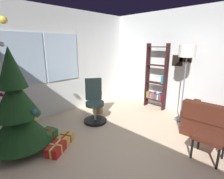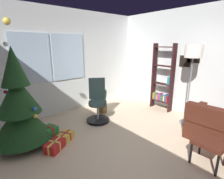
# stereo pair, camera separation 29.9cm
# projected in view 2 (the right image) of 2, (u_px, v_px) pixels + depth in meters

# --- Properties ---
(ground_plane) EXTENTS (4.76, 5.59, 0.10)m
(ground_plane) POSITION_uv_depth(u_px,v_px,m) (144.00, 160.00, 2.90)
(ground_plane) COLOR beige
(wall_back_with_windows) EXTENTS (4.76, 0.12, 2.76)m
(wall_back_with_windows) POSITION_uv_depth(u_px,v_px,m) (63.00, 62.00, 4.62)
(wall_back_with_windows) COLOR silver
(wall_back_with_windows) RESTS_ON ground_plane
(wall_right_with_frames) EXTENTS (0.12, 5.59, 2.76)m
(wall_right_with_frames) POSITION_uv_depth(u_px,v_px,m) (213.00, 65.00, 4.05)
(wall_right_with_frames) COLOR silver
(wall_right_with_frames) RESTS_ON ground_plane
(footstool) EXTENTS (0.40, 0.44, 0.41)m
(footstool) POSITION_uv_depth(u_px,v_px,m) (210.00, 144.00, 2.65)
(footstool) COLOR #441D13
(footstool) RESTS_ON ground_plane
(holiday_tree) EXTENTS (1.04, 1.04, 2.27)m
(holiday_tree) POSITION_uv_depth(u_px,v_px,m) (19.00, 107.00, 3.07)
(holiday_tree) COLOR #4C331E
(holiday_tree) RESTS_ON ground_plane
(gift_box_red) EXTENTS (0.42, 0.38, 0.18)m
(gift_box_red) POSITION_uv_depth(u_px,v_px,m) (55.00, 146.00, 3.08)
(gift_box_red) COLOR red
(gift_box_red) RESTS_ON ground_plane
(gift_box_green) EXTENTS (0.34, 0.34, 0.28)m
(gift_box_green) POSITION_uv_depth(u_px,v_px,m) (49.00, 133.00, 3.41)
(gift_box_green) COLOR #1E722D
(gift_box_green) RESTS_ON ground_plane
(gift_box_gold) EXTENTS (0.37, 0.35, 0.15)m
(gift_box_gold) POSITION_uv_depth(u_px,v_px,m) (66.00, 136.00, 3.43)
(gift_box_gold) COLOR gold
(gift_box_gold) RESTS_ON ground_plane
(office_chair) EXTENTS (0.58, 0.59, 1.06)m
(office_chair) POSITION_uv_depth(u_px,v_px,m) (98.00, 105.00, 4.21)
(office_chair) COLOR black
(office_chair) RESTS_ON ground_plane
(bookshelf) EXTENTS (0.18, 0.64, 1.88)m
(bookshelf) POSITION_uv_depth(u_px,v_px,m) (162.00, 82.00, 4.88)
(bookshelf) COLOR black
(bookshelf) RESTS_ON ground_plane
(floor_lamp) EXTENTS (0.37, 0.37, 1.85)m
(floor_lamp) POSITION_uv_depth(u_px,v_px,m) (193.00, 57.00, 3.77)
(floor_lamp) COLOR slate
(floor_lamp) RESTS_ON ground_plane
(potted_plant) EXTENTS (0.46, 0.36, 0.64)m
(potted_plant) POSITION_uv_depth(u_px,v_px,m) (101.00, 104.00, 4.78)
(potted_plant) COLOR olive
(potted_plant) RESTS_ON ground_plane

